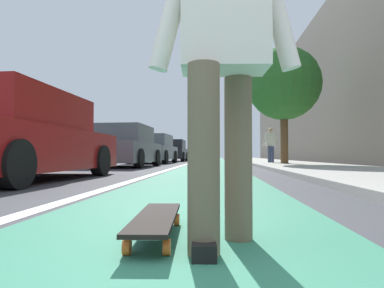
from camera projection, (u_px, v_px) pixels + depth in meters
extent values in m
plane|color=#38383D|center=(209.00, 168.00, 10.60)|extent=(80.00, 80.00, 0.00)
cube|color=#2D7256|center=(213.00, 161.00, 24.56)|extent=(56.00, 1.99, 0.00)
cube|color=silver|center=(194.00, 162.00, 20.66)|extent=(52.00, 0.16, 0.01)
cube|color=#9E9B93|center=(271.00, 162.00, 18.34)|extent=(52.00, 3.20, 0.10)
cube|color=#5B544B|center=(308.00, 100.00, 22.24)|extent=(40.00, 1.20, 8.28)
cylinder|color=orange|center=(148.00, 220.00, 2.01)|extent=(0.07, 0.03, 0.07)
cylinder|color=orange|center=(176.00, 220.00, 2.01)|extent=(0.07, 0.03, 0.07)
cylinder|color=orange|center=(127.00, 247.00, 1.41)|extent=(0.07, 0.03, 0.07)
cylinder|color=orange|center=(167.00, 247.00, 1.41)|extent=(0.07, 0.03, 0.07)
cube|color=silver|center=(162.00, 212.00, 2.01)|extent=(0.07, 0.12, 0.02)
cube|color=silver|center=(147.00, 236.00, 1.41)|extent=(0.07, 0.12, 0.02)
cube|color=black|center=(156.00, 217.00, 1.71)|extent=(0.85, 0.25, 0.02)
cylinder|color=brown|center=(204.00, 159.00, 1.43)|extent=(0.14, 0.14, 0.82)
cylinder|color=brown|center=(238.00, 158.00, 1.68)|extent=(0.14, 0.14, 0.82)
cube|color=black|center=(204.00, 247.00, 1.41)|extent=(0.27, 0.11, 0.07)
cube|color=silver|center=(224.00, 8.00, 1.57)|extent=(0.26, 0.41, 0.60)
cylinder|color=silver|center=(173.00, 8.00, 1.57)|extent=(0.10, 0.24, 0.60)
cylinder|color=silver|center=(275.00, 8.00, 1.56)|extent=(0.10, 0.24, 0.60)
cube|color=maroon|center=(18.00, 149.00, 5.57)|extent=(4.57, 1.98, 0.70)
cube|color=maroon|center=(13.00, 110.00, 5.44)|extent=(2.53, 1.77, 0.60)
cube|color=#4C606B|center=(53.00, 118.00, 6.67)|extent=(0.09, 1.63, 0.51)
cylinder|color=black|center=(20.00, 160.00, 7.04)|extent=(0.63, 0.24, 0.62)
cylinder|color=black|center=(100.00, 161.00, 6.86)|extent=(0.63, 0.24, 0.62)
cylinder|color=black|center=(15.00, 164.00, 4.08)|extent=(0.63, 0.24, 0.62)
cube|color=#4C5156|center=(124.00, 152.00, 11.96)|extent=(4.10, 2.04, 0.70)
cube|color=#4C5156|center=(123.00, 134.00, 11.83)|extent=(2.28, 1.81, 0.60)
cube|color=#4C606B|center=(132.00, 136.00, 12.93)|extent=(0.11, 1.65, 0.51)
cylinder|color=black|center=(113.00, 158.00, 13.29)|extent=(0.65, 0.25, 0.64)
cylinder|color=black|center=(156.00, 158.00, 13.09)|extent=(0.65, 0.25, 0.64)
cylinder|color=black|center=(86.00, 158.00, 10.81)|extent=(0.65, 0.25, 0.64)
cylinder|color=black|center=(139.00, 158.00, 10.61)|extent=(0.65, 0.25, 0.64)
cube|color=#4C5156|center=(153.00, 153.00, 17.50)|extent=(4.36, 2.10, 0.70)
cube|color=#4C5156|center=(153.00, 140.00, 17.37)|extent=(2.43, 1.85, 0.60)
cube|color=#4C606B|center=(158.00, 141.00, 18.54)|extent=(0.12, 1.67, 0.51)
cylinder|color=black|center=(143.00, 157.00, 18.91)|extent=(0.68, 0.25, 0.67)
cylinder|color=black|center=(174.00, 157.00, 18.70)|extent=(0.68, 0.25, 0.67)
cylinder|color=black|center=(129.00, 157.00, 16.29)|extent=(0.68, 0.25, 0.67)
cylinder|color=black|center=(165.00, 157.00, 16.07)|extent=(0.68, 0.25, 0.67)
cube|color=black|center=(173.00, 154.00, 23.38)|extent=(4.28, 1.83, 0.70)
cube|color=black|center=(172.00, 144.00, 23.25)|extent=(2.36, 1.66, 0.60)
cube|color=#4C606B|center=(175.00, 145.00, 24.42)|extent=(0.06, 1.57, 0.51)
cylinder|color=black|center=(164.00, 156.00, 24.76)|extent=(0.65, 0.23, 0.65)
cylinder|color=black|center=(187.00, 156.00, 24.62)|extent=(0.65, 0.23, 0.65)
cylinder|color=black|center=(157.00, 157.00, 22.13)|extent=(0.65, 0.23, 0.65)
cylinder|color=black|center=(183.00, 157.00, 21.99)|extent=(0.65, 0.23, 0.65)
cylinder|color=#2D2D2D|center=(193.00, 138.00, 25.15)|extent=(0.12, 0.12, 3.47)
cube|color=black|center=(193.00, 110.00, 25.22)|extent=(0.24, 0.28, 0.80)
sphere|color=#360606|center=(193.00, 107.00, 25.36)|extent=(0.16, 0.16, 0.16)
sphere|color=gold|center=(193.00, 110.00, 25.35)|extent=(0.16, 0.16, 0.16)
sphere|color=black|center=(193.00, 113.00, 25.35)|extent=(0.16, 0.16, 0.16)
cylinder|color=brown|center=(284.00, 137.00, 12.89)|extent=(0.29, 0.29, 2.22)
sphere|color=#2D6B28|center=(284.00, 84.00, 12.96)|extent=(2.85, 2.85, 2.85)
cylinder|color=#384260|center=(272.00, 155.00, 15.02)|extent=(0.14, 0.14, 0.83)
cylinder|color=#384260|center=(269.00, 155.00, 14.77)|extent=(0.14, 0.14, 0.83)
cube|color=black|center=(273.00, 164.00, 15.01)|extent=(0.26, 0.10, 0.07)
cube|color=silver|center=(271.00, 139.00, 14.93)|extent=(0.24, 0.40, 0.61)
cylinder|color=silver|center=(276.00, 139.00, 14.92)|extent=(0.09, 0.24, 0.61)
cylinder|color=silver|center=(265.00, 139.00, 14.95)|extent=(0.09, 0.24, 0.61)
sphere|color=tan|center=(270.00, 130.00, 14.95)|extent=(0.22, 0.22, 0.22)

